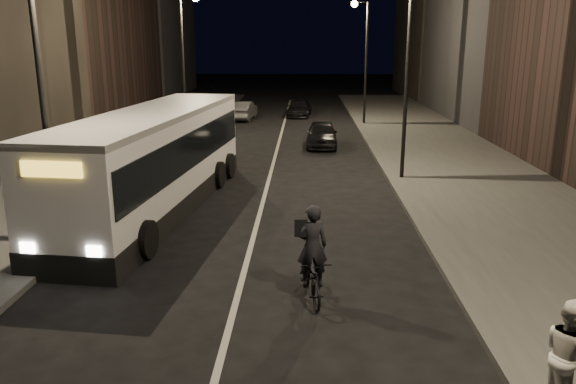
# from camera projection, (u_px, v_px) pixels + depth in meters

# --- Properties ---
(ground) EXTENTS (180.00, 180.00, 0.00)m
(ground) POSITION_uv_depth(u_px,v_px,m) (234.00, 311.00, 12.24)
(ground) COLOR black
(ground) RESTS_ON ground
(sidewalk_right) EXTENTS (7.00, 70.00, 0.16)m
(sidewalk_right) POSITION_uv_depth(u_px,v_px,m) (458.00, 169.00, 25.47)
(sidewalk_right) COLOR #3C3C39
(sidewalk_right) RESTS_ON ground
(sidewalk_left) EXTENTS (7.00, 70.00, 0.16)m
(sidewalk_left) POSITION_uv_depth(u_px,v_px,m) (89.00, 166.00, 25.99)
(sidewalk_left) COLOR #3C3C39
(sidewalk_left) RESTS_ON ground
(streetlight_right_mid) EXTENTS (1.20, 0.44, 8.12)m
(streetlight_right_mid) POSITION_uv_depth(u_px,v_px,m) (402.00, 50.00, 22.26)
(streetlight_right_mid) COLOR black
(streetlight_right_mid) RESTS_ON sidewalk_right
(streetlight_right_far) EXTENTS (1.20, 0.44, 8.12)m
(streetlight_right_far) POSITION_uv_depth(u_px,v_px,m) (363.00, 46.00, 37.69)
(streetlight_right_far) COLOR black
(streetlight_right_far) RESTS_ON sidewalk_right
(streetlight_left_near) EXTENTS (1.20, 0.44, 8.12)m
(streetlight_left_near) POSITION_uv_depth(u_px,v_px,m) (47.00, 54.00, 14.86)
(streetlight_left_near) COLOR black
(streetlight_left_near) RESTS_ON sidewalk_left
(streetlight_left_far) EXTENTS (1.20, 0.44, 8.12)m
(streetlight_left_far) POSITION_uv_depth(u_px,v_px,m) (187.00, 47.00, 32.23)
(streetlight_left_far) COLOR black
(streetlight_left_far) RESTS_ON sidewalk_left
(city_bus) EXTENTS (4.04, 12.92, 3.43)m
(city_bus) POSITION_uv_depth(u_px,v_px,m) (155.00, 157.00, 19.19)
(city_bus) COLOR white
(city_bus) RESTS_ON ground
(cyclist_on_bicycle) EXTENTS (1.03, 2.07, 2.28)m
(cyclist_on_bicycle) POSITION_uv_depth(u_px,v_px,m) (312.00, 268.00, 12.63)
(cyclist_on_bicycle) COLOR black
(cyclist_on_bicycle) RESTS_ON ground
(pedestrian_woman) EXTENTS (0.77, 0.94, 1.82)m
(pedestrian_woman) POSITION_uv_depth(u_px,v_px,m) (569.00, 355.00, 8.56)
(pedestrian_woman) COLOR silver
(pedestrian_woman) RESTS_ON sidewalk_right
(car_near) EXTENTS (1.75, 4.16, 1.41)m
(car_near) POSITION_uv_depth(u_px,v_px,m) (322.00, 134.00, 31.05)
(car_near) COLOR black
(car_near) RESTS_ON ground
(car_mid) EXTENTS (1.82, 4.30, 1.38)m
(car_mid) POSITION_uv_depth(u_px,v_px,m) (243.00, 110.00, 41.70)
(car_mid) COLOR #3C3D3F
(car_mid) RESTS_ON ground
(car_far) EXTENTS (2.09, 4.37, 1.23)m
(car_far) POSITION_uv_depth(u_px,v_px,m) (299.00, 108.00, 43.67)
(car_far) COLOR black
(car_far) RESTS_ON ground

